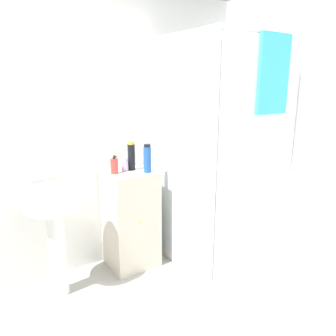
{
  "coord_description": "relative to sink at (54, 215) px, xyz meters",
  "views": [
    {
      "loc": [
        -0.89,
        -1.08,
        1.68
      ],
      "look_at": [
        0.55,
        1.09,
        1.0
      ],
      "focal_mm": 35.0,
      "sensor_mm": 36.0,
      "label": 1
    }
  ],
  "objects": [
    {
      "name": "wall_back",
      "position": [
        0.32,
        0.32,
        0.56
      ],
      "size": [
        6.4,
        0.06,
        2.5
      ],
      "primitive_type": "cube",
      "color": "white",
      "rests_on": "ground_plane"
    },
    {
      "name": "soap_dispenser",
      "position": [
        0.57,
        0.1,
        0.29
      ],
      "size": [
        0.07,
        0.07,
        0.16
      ],
      "color": "red",
      "rests_on": "vanity_cabinet"
    },
    {
      "name": "shampoo_bottle_blue",
      "position": [
        0.83,
        -0.02,
        0.35
      ],
      "size": [
        0.07,
        0.07,
        0.25
      ],
      "color": "#1E4C93",
      "rests_on": "vanity_cabinet"
    },
    {
      "name": "lotion_bottle_white",
      "position": [
        0.68,
        0.13,
        0.28
      ],
      "size": [
        0.06,
        0.06,
        0.14
      ],
      "color": "#B299C6",
      "rests_on": "vanity_cabinet"
    },
    {
      "name": "vanity_cabinet",
      "position": [
        0.7,
        0.08,
        -0.23
      ],
      "size": [
        0.43,
        0.42,
        0.91
      ],
      "color": "beige",
      "rests_on": "ground_plane"
    },
    {
      "name": "shampoo_bottle_tall_black",
      "position": [
        0.75,
        0.13,
        0.35
      ],
      "size": [
        0.07,
        0.07,
        0.26
      ],
      "color": "black",
      "rests_on": "vanity_cabinet"
    },
    {
      "name": "shower_enclosure",
      "position": [
        1.45,
        -0.27,
        -0.13
      ],
      "size": [
        0.95,
        0.98,
        2.08
      ],
      "color": "white",
      "rests_on": "ground_plane"
    },
    {
      "name": "sink",
      "position": [
        0.0,
        0.0,
        0.0
      ],
      "size": [
        0.45,
        0.45,
        1.03
      ],
      "color": "white",
      "rests_on": "ground_plane"
    }
  ]
}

